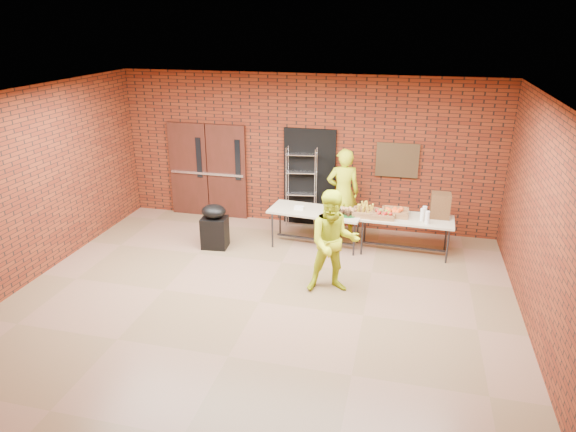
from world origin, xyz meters
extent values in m
cube|color=brown|center=(0.00, 0.00, -0.02)|extent=(8.00, 7.00, 0.04)
cube|color=silver|center=(0.00, 0.00, 3.22)|extent=(8.00, 7.00, 0.04)
cube|color=maroon|center=(0.00, 3.52, 1.60)|extent=(8.00, 0.04, 3.20)
cube|color=maroon|center=(0.00, -3.52, 1.60)|extent=(8.00, 0.04, 3.20)
cube|color=maroon|center=(-4.02, 0.00, 1.60)|extent=(0.04, 7.00, 3.20)
cube|color=maroon|center=(4.02, 0.00, 1.60)|extent=(0.04, 7.00, 3.20)
cube|color=#401912|center=(-2.65, 3.44, 1.05)|extent=(0.88, 0.08, 2.10)
cube|color=#401912|center=(-1.75, 3.44, 1.05)|extent=(0.88, 0.08, 2.10)
cube|color=black|center=(-2.37, 3.39, 1.35)|extent=(0.12, 0.02, 0.90)
cube|color=black|center=(-1.47, 3.39, 1.35)|extent=(0.12, 0.02, 0.90)
cube|color=silver|center=(-2.20, 3.38, 1.00)|extent=(1.70, 0.04, 0.05)
cube|color=black|center=(0.10, 3.46, 1.05)|extent=(1.10, 0.06, 2.10)
cube|color=#3D2818|center=(1.90, 3.45, 1.55)|extent=(0.85, 0.04, 0.70)
cube|color=#B6A78B|center=(0.45, 2.37, 0.72)|extent=(1.86, 0.92, 0.04)
cube|color=#2A292E|center=(0.45, 2.37, 0.12)|extent=(1.59, 0.19, 0.03)
cylinder|color=#2A292E|center=(-0.34, 2.67, 0.35)|extent=(0.04, 0.04, 0.70)
cylinder|color=#2A292E|center=(1.25, 2.67, 0.35)|extent=(0.04, 0.04, 0.70)
cylinder|color=#2A292E|center=(-0.34, 2.07, 0.35)|extent=(0.04, 0.04, 0.70)
cylinder|color=#2A292E|center=(1.25, 2.07, 0.35)|extent=(0.04, 0.04, 0.70)
cube|color=#B6A78B|center=(2.17, 2.44, 0.70)|extent=(1.78, 0.80, 0.04)
cube|color=#2A292E|center=(2.17, 2.44, 0.12)|extent=(1.56, 0.10, 0.03)
cylinder|color=#2A292E|center=(1.39, 2.73, 0.34)|extent=(0.04, 0.04, 0.68)
cylinder|color=#2A292E|center=(2.95, 2.73, 0.34)|extent=(0.04, 0.04, 0.68)
cylinder|color=#2A292E|center=(1.39, 2.15, 0.34)|extent=(0.04, 0.04, 0.68)
cylinder|color=#2A292E|center=(2.95, 2.15, 0.34)|extent=(0.04, 0.04, 0.68)
cube|color=#9D673F|center=(1.42, 2.36, 0.76)|extent=(0.49, 0.38, 0.08)
cube|color=#9D673F|center=(1.96, 2.50, 0.76)|extent=(0.50, 0.39, 0.08)
cube|color=#9D673F|center=(1.74, 2.32, 0.75)|extent=(0.43, 0.34, 0.07)
cylinder|color=#154F1B|center=(1.08, 2.31, 0.75)|extent=(0.44, 0.44, 0.02)
cube|color=white|center=(0.12, 2.35, 0.77)|extent=(0.18, 0.12, 0.06)
cube|color=brown|center=(2.77, 2.61, 0.95)|extent=(0.35, 0.32, 0.47)
cylinder|color=white|center=(2.45, 2.34, 0.84)|extent=(0.08, 0.08, 0.24)
cylinder|color=white|center=(2.54, 2.20, 0.84)|extent=(0.08, 0.08, 0.24)
cylinder|color=white|center=(2.49, 2.45, 0.84)|extent=(0.08, 0.08, 0.24)
cube|color=black|center=(-1.44, 1.82, 0.31)|extent=(0.52, 0.44, 0.62)
ellipsoid|color=black|center=(-1.44, 1.82, 0.75)|extent=(0.51, 0.45, 0.26)
imported|color=#C0D417|center=(0.89, 3.01, 0.92)|extent=(0.76, 0.60, 1.83)
imported|color=#C0D417|center=(1.06, 0.67, 0.87)|extent=(0.99, 0.86, 1.73)
camera|label=1|loc=(2.12, -6.81, 4.24)|focal=32.00mm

